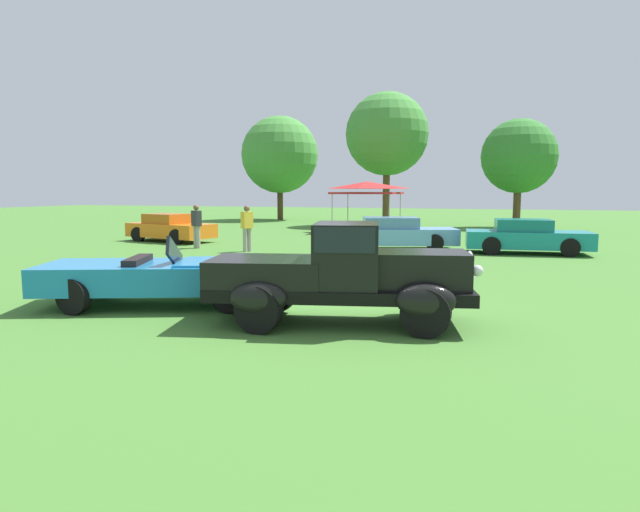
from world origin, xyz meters
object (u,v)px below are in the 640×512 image
object	(u,v)px
feature_pickup_truck	(342,273)
spectator_near_truck	(197,225)
spectator_between_cars	(247,227)
show_car_teal	(527,237)
show_car_skyblue	(394,234)
neighbor_convertible	(168,276)
canopy_tent_left_field	(367,187)
show_car_orange	(170,228)

from	to	relation	value
feature_pickup_truck	spectator_near_truck	bearing A→B (deg)	131.62
feature_pickup_truck	spectator_near_truck	size ratio (longest dim) A/B	2.70
spectator_between_cars	show_car_teal	bearing A→B (deg)	14.92
show_car_skyblue	neighbor_convertible	bearing A→B (deg)	-100.88
spectator_between_cars	canopy_tent_left_field	xyz separation A→B (m)	(1.95, 10.49, 1.51)
feature_pickup_truck	spectator_near_truck	distance (m)	13.22
feature_pickup_truck	show_car_skyblue	size ratio (longest dim) A/B	0.93
show_car_teal	spectator_near_truck	world-z (taller)	spectator_near_truck
feature_pickup_truck	canopy_tent_left_field	world-z (taller)	canopy_tent_left_field
show_car_orange	show_car_skyblue	size ratio (longest dim) A/B	0.88
neighbor_convertible	show_car_orange	xyz separation A→B (m)	(-7.74, 11.54, 0.02)
neighbor_convertible	spectator_between_cars	xyz separation A→B (m)	(-2.73, 9.02, 0.33)
neighbor_convertible	show_car_teal	bearing A→B (deg)	59.04
show_car_orange	show_car_teal	size ratio (longest dim) A/B	0.99
show_car_skyblue	spectator_between_cars	bearing A→B (deg)	-152.77
neighbor_convertible	canopy_tent_left_field	bearing A→B (deg)	92.29
show_car_teal	spectator_near_truck	size ratio (longest dim) A/B	2.58
feature_pickup_truck	show_car_teal	world-z (taller)	feature_pickup_truck
show_car_orange	feature_pickup_truck	bearing A→B (deg)	-46.33
neighbor_convertible	show_car_teal	xyz separation A→B (m)	(6.96, 11.60, 0.02)
show_car_skyblue	spectator_near_truck	bearing A→B (deg)	-164.23
feature_pickup_truck	show_car_teal	size ratio (longest dim) A/B	1.05
show_car_skyblue	canopy_tent_left_field	size ratio (longest dim) A/B	1.46
feature_pickup_truck	neighbor_convertible	xyz separation A→B (m)	(-3.65, 0.39, -0.29)
spectator_near_truck	canopy_tent_left_field	distance (m)	11.02
show_car_teal	spectator_near_truck	distance (m)	12.28
neighbor_convertible	spectator_between_cars	world-z (taller)	spectator_between_cars
feature_pickup_truck	neighbor_convertible	size ratio (longest dim) A/B	0.93
canopy_tent_left_field	show_car_teal	bearing A→B (deg)	-45.60
neighbor_convertible	show_car_teal	distance (m)	13.53
show_car_skyblue	spectator_between_cars	world-z (taller)	spectator_between_cars
show_car_teal	spectator_between_cars	xyz separation A→B (m)	(-9.69, -2.58, 0.31)
canopy_tent_left_field	show_car_orange	bearing A→B (deg)	-131.12
show_car_orange	spectator_near_truck	distance (m)	3.33
neighbor_convertible	spectator_near_truck	distance (m)	10.80
neighbor_convertible	show_car_teal	world-z (taller)	neighbor_convertible
feature_pickup_truck	show_car_orange	bearing A→B (deg)	133.67
neighbor_convertible	feature_pickup_truck	bearing A→B (deg)	-6.11
neighbor_convertible	show_car_orange	bearing A→B (deg)	123.84
canopy_tent_left_field	feature_pickup_truck	bearing A→B (deg)	-77.45
show_car_skyblue	spectator_between_cars	distance (m)	5.58
show_car_orange	spectator_near_truck	size ratio (longest dim) A/B	2.55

